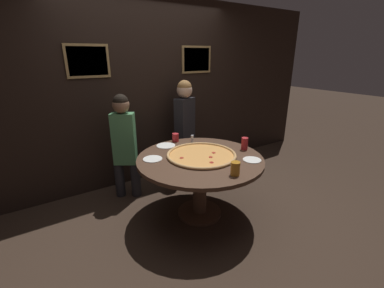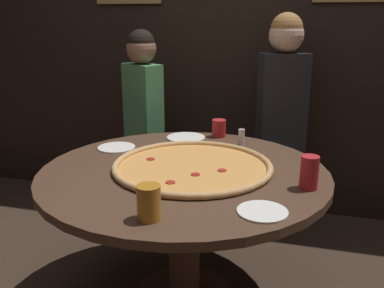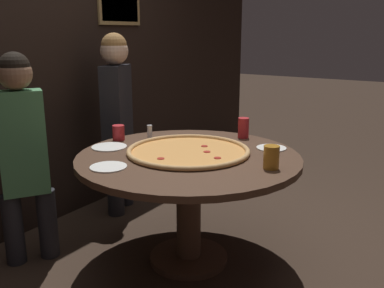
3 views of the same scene
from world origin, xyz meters
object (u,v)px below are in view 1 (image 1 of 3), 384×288
object	(u,v)px
white_plate_near_front	(252,160)
diner_centre_back	(124,141)
drink_cup_front_edge	(175,138)
white_plate_beside_cup	(153,159)
dining_table	(200,170)
white_plate_right_side	(166,146)
diner_side_left	(185,124)
drink_cup_centre_back	(235,169)
giant_pizza	(201,155)
condiment_shaker	(192,139)
drink_cup_far_left	(245,144)

from	to	relation	value
white_plate_near_front	diner_centre_back	xyz separation A→B (m)	(-0.99, 1.27, 0.04)
drink_cup_front_edge	white_plate_beside_cup	distance (m)	0.65
diner_centre_back	white_plate_beside_cup	bearing A→B (deg)	130.18
dining_table	diner_centre_back	xyz separation A→B (m)	(-0.56, 0.89, 0.19)
white_plate_right_side	diner_side_left	world-z (taller)	diner_side_left
drink_cup_front_edge	drink_cup_centre_back	xyz separation A→B (m)	(-0.02, -1.18, 0.01)
dining_table	drink_cup_front_edge	size ratio (longest dim) A/B	13.16
giant_pizza	white_plate_right_side	bearing A→B (deg)	109.49
drink_cup_centre_back	white_plate_right_side	world-z (taller)	drink_cup_centre_back
drink_cup_front_edge	diner_side_left	size ratio (longest dim) A/B	0.07
drink_cup_front_edge	diner_centre_back	xyz separation A→B (m)	(-0.60, 0.26, -0.01)
condiment_shaker	drink_cup_front_edge	bearing A→B (deg)	137.32
drink_cup_centre_back	white_plate_beside_cup	size ratio (longest dim) A/B	0.63
white_plate_right_side	drink_cup_front_edge	bearing A→B (deg)	24.87
drink_cup_centre_back	condiment_shaker	size ratio (longest dim) A/B	1.37
white_plate_beside_cup	white_plate_near_front	world-z (taller)	same
drink_cup_front_edge	white_plate_near_front	xyz separation A→B (m)	(0.38, -1.01, -0.05)
diner_centre_back	drink_cup_far_left	bearing A→B (deg)	171.92
dining_table	drink_cup_front_edge	bearing A→B (deg)	86.10
white_plate_right_side	condiment_shaker	world-z (taller)	condiment_shaker
drink_cup_far_left	diner_side_left	bearing A→B (deg)	100.26
condiment_shaker	diner_centre_back	xyz separation A→B (m)	(-0.77, 0.41, -0.01)
dining_table	drink_cup_far_left	xyz separation A→B (m)	(0.59, -0.09, 0.22)
drink_cup_front_edge	diner_side_left	world-z (taller)	diner_side_left
dining_table	giant_pizza	xyz separation A→B (m)	(0.04, 0.03, 0.16)
diner_centre_back	white_plate_near_front	bearing A→B (deg)	160.05
drink_cup_far_left	diner_centre_back	world-z (taller)	diner_centre_back
giant_pizza	white_plate_right_side	distance (m)	0.55
drink_cup_front_edge	white_plate_right_side	bearing A→B (deg)	-155.13
drink_cup_centre_back	white_plate_right_side	xyz separation A→B (m)	(-0.17, 1.09, -0.06)
giant_pizza	white_plate_beside_cup	world-z (taller)	giant_pizza
white_plate_right_side	diner_centre_back	bearing A→B (deg)	140.07
drink_cup_centre_back	diner_centre_back	distance (m)	1.55
dining_table	white_plate_beside_cup	distance (m)	0.55
dining_table	diner_centre_back	bearing A→B (deg)	122.21
drink_cup_centre_back	white_plate_near_front	world-z (taller)	drink_cup_centre_back
dining_table	drink_cup_far_left	distance (m)	0.64
drink_cup_far_left	dining_table	bearing A→B (deg)	171.71
white_plate_near_front	condiment_shaker	xyz separation A→B (m)	(-0.22, 0.86, 0.05)
condiment_shaker	diner_centre_back	size ratio (longest dim) A/B	0.07
diner_side_left	white_plate_near_front	bearing A→B (deg)	68.80
dining_table	drink_cup_centre_back	xyz separation A→B (m)	(0.03, -0.55, 0.22)
giant_pizza	diner_centre_back	world-z (taller)	diner_centre_back
drink_cup_far_left	white_plate_beside_cup	size ratio (longest dim) A/B	0.70
white_plate_near_front	condiment_shaker	bearing A→B (deg)	104.22
giant_pizza	drink_cup_front_edge	bearing A→B (deg)	89.43
diner_centre_back	white_plate_right_side	bearing A→B (deg)	172.28
giant_pizza	white_plate_near_front	bearing A→B (deg)	-46.21
white_plate_near_front	giant_pizza	bearing A→B (deg)	133.79
white_plate_beside_cup	condiment_shaker	size ratio (longest dim) A/B	2.19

